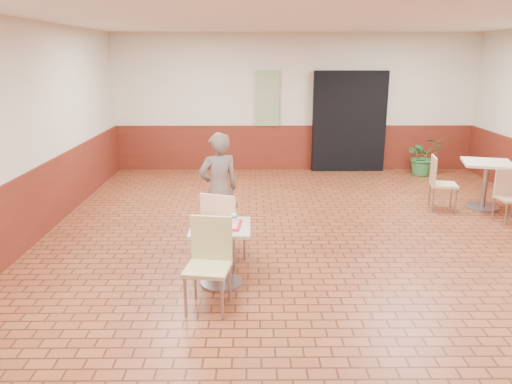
{
  "coord_description": "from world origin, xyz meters",
  "views": [
    {
      "loc": [
        -0.95,
        -6.12,
        2.54
      ],
      "look_at": [
        -0.9,
        -0.4,
        0.95
      ],
      "focal_mm": 35.0,
      "sensor_mm": 36.0,
      "label": 1
    }
  ],
  "objects_px": {
    "paper_cup": "(234,217)",
    "chair_second_left": "(439,180)",
    "main_table": "(221,245)",
    "long_john_donut": "(224,224)",
    "chair_main_back": "(222,226)",
    "customer": "(219,189)",
    "ring_donut": "(212,220)",
    "chair_second_front": "(509,193)",
    "serving_tray": "(220,225)",
    "potted_plant": "(423,156)",
    "second_table": "(486,177)",
    "chair_main_front": "(209,258)"
  },
  "relations": [
    {
      "from": "paper_cup",
      "to": "chair_second_left",
      "type": "xyz_separation_m",
      "value": [
        3.34,
        2.73,
        -0.26
      ]
    },
    {
      "from": "long_john_donut",
      "to": "chair_second_front",
      "type": "height_order",
      "value": "chair_second_front"
    },
    {
      "from": "paper_cup",
      "to": "chair_second_left",
      "type": "relative_size",
      "value": 0.09
    },
    {
      "from": "ring_donut",
      "to": "chair_second_left",
      "type": "xyz_separation_m",
      "value": [
        3.59,
        2.77,
        -0.24
      ]
    },
    {
      "from": "customer",
      "to": "chair_second_front",
      "type": "bearing_deg",
      "value": 168.24
    },
    {
      "from": "potted_plant",
      "to": "second_table",
      "type": "bearing_deg",
      "value": -84.51
    },
    {
      "from": "long_john_donut",
      "to": "paper_cup",
      "type": "xyz_separation_m",
      "value": [
        0.11,
        0.16,
        0.02
      ]
    },
    {
      "from": "second_table",
      "to": "ring_donut",
      "type": "bearing_deg",
      "value": -147.33
    },
    {
      "from": "long_john_donut",
      "to": "second_table",
      "type": "relative_size",
      "value": 0.18
    },
    {
      "from": "paper_cup",
      "to": "potted_plant",
      "type": "bearing_deg",
      "value": 53.06
    },
    {
      "from": "main_table",
      "to": "serving_tray",
      "type": "relative_size",
      "value": 1.56
    },
    {
      "from": "chair_main_front",
      "to": "chair_second_left",
      "type": "distance_m",
      "value": 4.89
    },
    {
      "from": "chair_main_front",
      "to": "ring_donut",
      "type": "distance_m",
      "value": 0.61
    },
    {
      "from": "paper_cup",
      "to": "second_table",
      "type": "bearing_deg",
      "value": 33.79
    },
    {
      "from": "customer",
      "to": "paper_cup",
      "type": "relative_size",
      "value": 18.8
    },
    {
      "from": "serving_tray",
      "to": "paper_cup",
      "type": "xyz_separation_m",
      "value": [
        0.15,
        0.11,
        0.06
      ]
    },
    {
      "from": "customer",
      "to": "paper_cup",
      "type": "bearing_deg",
      "value": 78.56
    },
    {
      "from": "main_table",
      "to": "paper_cup",
      "type": "distance_m",
      "value": 0.35
    },
    {
      "from": "main_table",
      "to": "chair_main_front",
      "type": "relative_size",
      "value": 0.74
    },
    {
      "from": "ring_donut",
      "to": "chair_second_front",
      "type": "bearing_deg",
      "value": 25.59
    },
    {
      "from": "ring_donut",
      "to": "long_john_donut",
      "type": "distance_m",
      "value": 0.18
    },
    {
      "from": "chair_main_front",
      "to": "customer",
      "type": "bearing_deg",
      "value": 99.19
    },
    {
      "from": "customer",
      "to": "ring_donut",
      "type": "height_order",
      "value": "customer"
    },
    {
      "from": "long_john_donut",
      "to": "chair_second_front",
      "type": "bearing_deg",
      "value": 27.59
    },
    {
      "from": "chair_main_back",
      "to": "chair_main_front",
      "type": "bearing_deg",
      "value": 104.78
    },
    {
      "from": "ring_donut",
      "to": "chair_second_front",
      "type": "relative_size",
      "value": 0.14
    },
    {
      "from": "main_table",
      "to": "chair_second_front",
      "type": "distance_m",
      "value": 4.86
    },
    {
      "from": "customer",
      "to": "potted_plant",
      "type": "height_order",
      "value": "customer"
    },
    {
      "from": "long_john_donut",
      "to": "potted_plant",
      "type": "bearing_deg",
      "value": 53.17
    },
    {
      "from": "customer",
      "to": "chair_main_back",
      "type": "bearing_deg",
      "value": 72.99
    },
    {
      "from": "paper_cup",
      "to": "chair_second_left",
      "type": "bearing_deg",
      "value": 39.21
    },
    {
      "from": "chair_main_back",
      "to": "paper_cup",
      "type": "distance_m",
      "value": 0.47
    },
    {
      "from": "main_table",
      "to": "chair_main_back",
      "type": "xyz_separation_m",
      "value": [
        -0.01,
        0.48,
        0.06
      ]
    },
    {
      "from": "customer",
      "to": "ring_donut",
      "type": "xyz_separation_m",
      "value": [
        0.0,
        -1.22,
        -0.03
      ]
    },
    {
      "from": "long_john_donut",
      "to": "potted_plant",
      "type": "height_order",
      "value": "potted_plant"
    },
    {
      "from": "chair_main_back",
      "to": "ring_donut",
      "type": "height_order",
      "value": "chair_main_back"
    },
    {
      "from": "chair_main_back",
      "to": "second_table",
      "type": "bearing_deg",
      "value": -131.79
    },
    {
      "from": "main_table",
      "to": "long_john_donut",
      "type": "distance_m",
      "value": 0.28
    },
    {
      "from": "serving_tray",
      "to": "ring_donut",
      "type": "xyz_separation_m",
      "value": [
        -0.1,
        0.06,
        0.03
      ]
    },
    {
      "from": "ring_donut",
      "to": "long_john_donut",
      "type": "relative_size",
      "value": 0.75
    },
    {
      "from": "customer",
      "to": "ring_donut",
      "type": "relative_size",
      "value": 13.81
    },
    {
      "from": "customer",
      "to": "chair_second_left",
      "type": "distance_m",
      "value": 3.92
    },
    {
      "from": "long_john_donut",
      "to": "second_table",
      "type": "bearing_deg",
      "value": 34.64
    },
    {
      "from": "serving_tray",
      "to": "potted_plant",
      "type": "distance_m",
      "value": 6.67
    },
    {
      "from": "long_john_donut",
      "to": "second_table",
      "type": "height_order",
      "value": "second_table"
    },
    {
      "from": "main_table",
      "to": "long_john_donut",
      "type": "relative_size",
      "value": 4.69
    },
    {
      "from": "chair_main_back",
      "to": "serving_tray",
      "type": "distance_m",
      "value": 0.52
    },
    {
      "from": "chair_main_front",
      "to": "chair_main_back",
      "type": "relative_size",
      "value": 0.99
    },
    {
      "from": "chair_main_front",
      "to": "long_john_donut",
      "type": "bearing_deg",
      "value": 82.97
    },
    {
      "from": "chair_main_back",
      "to": "paper_cup",
      "type": "bearing_deg",
      "value": 131.91
    }
  ]
}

